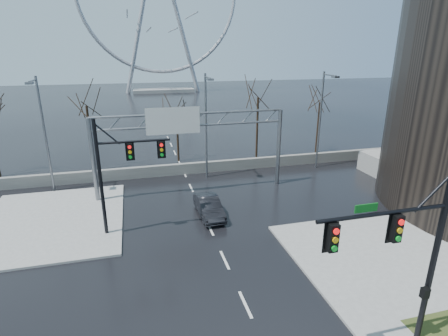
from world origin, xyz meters
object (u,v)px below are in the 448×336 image
object	(u,v)px
signal_mast_near	(409,246)
signal_mast_far	(117,166)
car	(209,207)
sign_gantry	(187,135)

from	to	relation	value
signal_mast_near	signal_mast_far	world-z (taller)	same
car	signal_mast_near	bearing A→B (deg)	-73.67
sign_gantry	signal_mast_near	bearing A→B (deg)	-73.81
sign_gantry	car	xyz separation A→B (m)	(0.75, -4.89, -4.45)
signal_mast_near	signal_mast_far	xyz separation A→B (m)	(-11.01, 13.00, -0.04)
signal_mast_far	sign_gantry	world-z (taller)	signal_mast_far
signal_mast_near	car	distance (m)	15.46
car	signal_mast_far	bearing A→B (deg)	-172.23
sign_gantry	signal_mast_far	bearing A→B (deg)	-132.47
signal_mast_near	sign_gantry	xyz separation A→B (m)	(-5.52, 19.00, 0.31)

